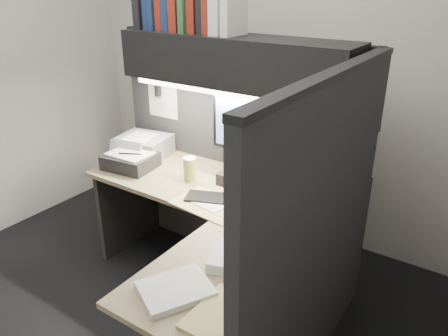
{
  "coord_description": "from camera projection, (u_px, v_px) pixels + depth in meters",
  "views": [
    {
      "loc": [
        1.59,
        -1.52,
        1.97
      ],
      "look_at": [
        0.22,
        0.51,
        0.9
      ],
      "focal_mm": 35.0,
      "sensor_mm": 36.0,
      "label": 1
    }
  ],
  "objects": [
    {
      "name": "paper_stack_b",
      "position": [
        176.0,
        289.0,
        1.87
      ],
      "size": [
        0.35,
        0.37,
        0.03
      ],
      "primitive_type": "cube",
      "rotation": [
        0.0,
        0.0,
        -0.49
      ],
      "color": "white",
      "rests_on": "desk"
    },
    {
      "name": "manila_stack",
      "position": [
        224.0,
        316.0,
        1.73
      ],
      "size": [
        0.24,
        0.31,
        0.02
      ],
      "primitive_type": "cube",
      "rotation": [
        0.0,
        0.0,
        -0.0
      ],
      "color": "tan",
      "rests_on": "desk"
    },
    {
      "name": "task_light_tube",
      "position": [
        220.0,
        93.0,
        2.62
      ],
      "size": [
        1.32,
        0.04,
        0.04
      ],
      "primitive_type": "cylinder",
      "rotation": [
        0.0,
        1.57,
        0.0
      ],
      "color": "white",
      "rests_on": "overhead_shelf"
    },
    {
      "name": "mousepad",
      "position": [
        299.0,
        224.0,
        2.39
      ],
      "size": [
        0.23,
        0.22,
        0.0
      ],
      "primitive_type": "cube",
      "rotation": [
        0.0,
        0.0,
        -0.2
      ],
      "color": "navy",
      "rests_on": "desk"
    },
    {
      "name": "partition_right",
      "position": [
        317.0,
        245.0,
        2.07
      ],
      "size": [
        0.06,
        1.5,
        1.6
      ],
      "primitive_type": "cube",
      "color": "black",
      "rests_on": "floor"
    },
    {
      "name": "printer",
      "position": [
        144.0,
        146.0,
        3.28
      ],
      "size": [
        0.42,
        0.37,
        0.15
      ],
      "primitive_type": "cube",
      "rotation": [
        0.0,
        0.0,
        0.18
      ],
      "color": "gray",
      "rests_on": "desk"
    },
    {
      "name": "paper_stack_a",
      "position": [
        240.0,
        259.0,
        2.05
      ],
      "size": [
        0.34,
        0.31,
        0.05
      ],
      "primitive_type": "cube",
      "rotation": [
        0.0,
        0.0,
        0.32
      ],
      "color": "white",
      "rests_on": "desk"
    },
    {
      "name": "desk",
      "position": [
        202.0,
        284.0,
        2.36
      ],
      "size": [
        1.7,
        1.53,
        0.73
      ],
      "color": "#856F54",
      "rests_on": "floor"
    },
    {
      "name": "floor",
      "position": [
        150.0,
        316.0,
        2.76
      ],
      "size": [
        3.5,
        3.5,
        0.0
      ],
      "primitive_type": "plane",
      "color": "black",
      "rests_on": "ground"
    },
    {
      "name": "partition_back",
      "position": [
        235.0,
        155.0,
        3.13
      ],
      "size": [
        1.9,
        0.06,
        1.6
      ],
      "primitive_type": "cube",
      "color": "black",
      "rests_on": "floor"
    },
    {
      "name": "overhead_shelf",
      "position": [
        233.0,
        61.0,
        2.66
      ],
      "size": [
        1.55,
        0.34,
        0.3
      ],
      "primitive_type": "cube",
      "color": "black",
      "rests_on": "partition_back"
    },
    {
      "name": "open_folder",
      "position": [
        210.0,
        205.0,
        2.58
      ],
      "size": [
        0.45,
        0.32,
        0.01
      ],
      "primitive_type": "cube",
      "rotation": [
        0.0,
        0.0,
        -0.1
      ],
      "color": "tan",
      "rests_on": "desk"
    },
    {
      "name": "coffee_cup",
      "position": [
        190.0,
        170.0,
        2.87
      ],
      "size": [
        0.1,
        0.1,
        0.15
      ],
      "primitive_type": "cylinder",
      "rotation": [
        0.0,
        0.0,
        0.24
      ],
      "color": "#C6CA50",
      "rests_on": "desk"
    },
    {
      "name": "wall_back",
      "position": [
        272.0,
        65.0,
        3.36
      ],
      "size": [
        3.5,
        0.04,
        2.7
      ],
      "primitive_type": "cube",
      "color": "silver",
      "rests_on": "floor"
    },
    {
      "name": "keyboard",
      "position": [
        221.0,
        199.0,
        2.63
      ],
      "size": [
        0.45,
        0.29,
        0.02
      ],
      "primitive_type": "cube",
      "rotation": [
        0.0,
        0.0,
        0.38
      ],
      "color": "black",
      "rests_on": "desk"
    },
    {
      "name": "mouse",
      "position": [
        297.0,
        221.0,
        2.37
      ],
      "size": [
        0.11,
        0.13,
        0.04
      ],
      "primitive_type": "ellipsoid",
      "rotation": [
        0.0,
        0.0,
        -0.4
      ],
      "color": "black",
      "rests_on": "mousepad"
    },
    {
      "name": "notebook_stack",
      "position": [
        131.0,
        161.0,
        3.07
      ],
      "size": [
        0.37,
        0.32,
        0.1
      ],
      "primitive_type": "cube",
      "rotation": [
        0.0,
        0.0,
        0.13
      ],
      "color": "black",
      "rests_on": "desk"
    },
    {
      "name": "monitor",
      "position": [
        252.0,
        152.0,
        2.74
      ],
      "size": [
        0.54,
        0.25,
        0.59
      ],
      "rotation": [
        0.0,
        0.0,
        0.03
      ],
      "color": "black",
      "rests_on": "desk"
    },
    {
      "name": "binder_row",
      "position": [
        188.0,
        8.0,
        2.71
      ],
      "size": [
        0.75,
        0.24,
        0.31
      ],
      "color": "black",
      "rests_on": "overhead_shelf"
    },
    {
      "name": "telephone",
      "position": [
        297.0,
        194.0,
        2.62
      ],
      "size": [
        0.25,
        0.26,
        0.09
      ],
      "primitive_type": "cube",
      "rotation": [
        0.0,
        0.0,
        -0.16
      ],
      "color": "beige",
      "rests_on": "desk"
    },
    {
      "name": "pinned_papers",
      "position": [
        257.0,
        148.0,
        2.55
      ],
      "size": [
        1.76,
        1.31,
        0.51
      ],
      "color": "white",
      "rests_on": "partition_back"
    }
  ]
}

